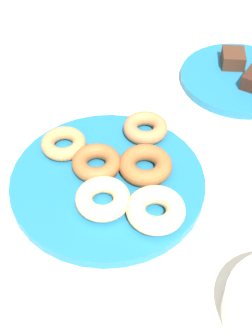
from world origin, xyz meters
TOP-DOWN VIEW (x-y plane):
  - ground_plane at (0.00, 0.00)m, footprint 2.40×2.40m
  - donut_plate at (0.00, 0.00)m, footprint 0.31×0.31m
  - donut_0 at (0.05, 0.01)m, footprint 0.11×0.11m
  - donut_1 at (-0.05, -0.09)m, footprint 0.09×0.09m
  - donut_2 at (-0.12, 0.04)m, footprint 0.10×0.10m
  - donut_3 at (0.06, 0.09)m, footprint 0.10×0.10m
  - donut_4 at (-0.03, 0.06)m, footprint 0.12×0.12m
  - donut_5 at (-0.02, -0.02)m, footprint 0.10×0.10m
  - cake_plate at (-0.32, 0.19)m, footprint 0.24×0.24m
  - brownie_near at (-0.36, 0.17)m, footprint 0.06×0.05m

SIDE VIEW (x-z plane):
  - ground_plane at x=0.00m, z-range 0.00..0.00m
  - cake_plate at x=-0.32m, z-range 0.00..0.02m
  - donut_plate at x=0.00m, z-range 0.00..0.02m
  - donut_1 at x=-0.05m, z-range 0.02..0.04m
  - donut_2 at x=-0.12m, z-range 0.02..0.04m
  - donut_5 at x=-0.02m, z-range 0.02..0.04m
  - donut_0 at x=0.05m, z-range 0.02..0.04m
  - brownie_near at x=-0.36m, z-range 0.02..0.04m
  - donut_4 at x=-0.03m, z-range 0.02..0.04m
  - donut_3 at x=0.06m, z-range 0.02..0.05m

